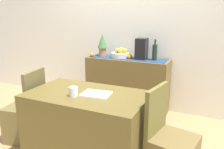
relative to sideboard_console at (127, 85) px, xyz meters
name	(u,v)px	position (x,y,z in m)	size (l,w,h in m)	color
ground_plane	(96,135)	(-0.08, -0.92, -0.44)	(6.40, 6.40, 0.02)	#A18055
room_wall_rear	(129,26)	(-0.08, 0.26, 0.92)	(6.40, 0.06, 2.70)	silver
sideboard_console	(127,85)	(0.00, 0.00, 0.00)	(1.29, 0.42, 0.86)	brown
table_runner	(128,58)	(0.00, 0.00, 0.43)	(1.21, 0.32, 0.01)	navy
fruit_bowl	(120,55)	(-0.13, 0.00, 0.47)	(0.28, 0.28, 0.07)	silver
apple_left	(121,50)	(-0.13, 0.06, 0.55)	(0.08, 0.08, 0.08)	gold
apple_right	(117,50)	(-0.18, 0.00, 0.55)	(0.07, 0.07, 0.07)	#99A830
apple_rear	(120,51)	(-0.11, -0.04, 0.55)	(0.08, 0.08, 0.08)	gold
apple_upper	(125,51)	(-0.05, 0.02, 0.55)	(0.07, 0.07, 0.07)	gold
wine_bottle	(155,52)	(0.42, 0.00, 0.56)	(0.07, 0.07, 0.31)	#1D2E22
coffee_maker	(142,49)	(0.22, 0.00, 0.59)	(0.16, 0.18, 0.32)	black
potted_plant	(102,44)	(-0.43, 0.00, 0.64)	(0.16, 0.16, 0.37)	#AB7247
orange_loose_near_bowl	(92,55)	(-0.57, -0.12, 0.47)	(0.07, 0.07, 0.07)	orange
orange_loose_mid	(129,57)	(0.05, -0.04, 0.47)	(0.08, 0.08, 0.08)	orange
dining_table	(88,126)	(0.06, -1.36, -0.06)	(1.23, 0.72, 0.74)	brown
open_book	(96,94)	(0.18, -1.36, 0.32)	(0.28, 0.21, 0.02)	white
coffee_cup	(73,92)	(-0.01, -1.49, 0.36)	(0.09, 0.09, 0.10)	silver
chair_near_window	(26,119)	(-0.82, -1.36, -0.17)	(0.46, 0.46, 0.90)	brown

